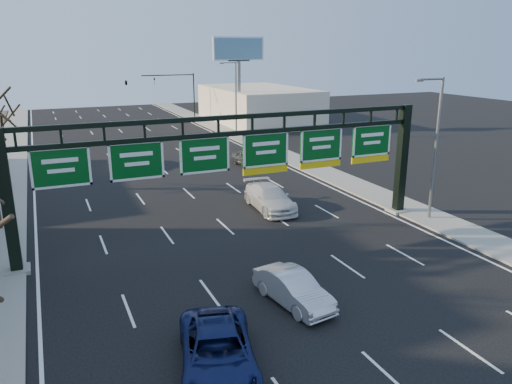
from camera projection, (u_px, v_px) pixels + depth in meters
name	position (u px, v px, depth m)	size (l,w,h in m)	color
ground	(303.00, 298.00, 22.21)	(160.00, 160.00, 0.00)	black
sidewalk_left	(3.00, 206.00, 34.84)	(3.00, 120.00, 0.12)	gray
sidewalk_right	(320.00, 171.00, 44.71)	(3.00, 120.00, 0.12)	gray
lane_markings	(182.00, 187.00, 39.79)	(21.60, 120.00, 0.01)	white
sign_gantry	(239.00, 160.00, 28.01)	(24.60, 1.20, 7.20)	black
building_right_distant	(258.00, 105.00, 73.17)	(12.00, 20.00, 5.00)	beige
streetlight_near	(435.00, 142.00, 30.87)	(2.15, 0.22, 9.00)	slate
streetlight_far	(235.00, 95.00, 60.75)	(2.15, 0.22, 9.00)	slate
billboard_right	(239.00, 60.00, 64.99)	(7.00, 0.50, 12.00)	slate
traffic_signal_mast	(152.00, 85.00, 71.21)	(10.16, 0.54, 7.00)	black
car_blue_suv	(218.00, 352.00, 16.97)	(2.51, 5.44, 1.51)	#121C50
car_silver_sedan	(293.00, 289.00, 21.51)	(1.50, 4.31, 1.42)	silver
car_white_wagon	(270.00, 198.00, 34.10)	(2.27, 5.59, 1.62)	silver
car_grey_far	(248.00, 158.00, 46.76)	(1.57, 3.90, 1.33)	#424547
car_silver_distant	(130.00, 158.00, 46.40)	(1.65, 4.74, 1.56)	#BCBDC1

